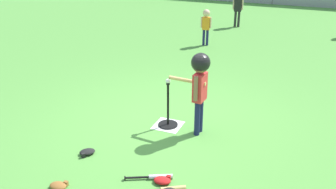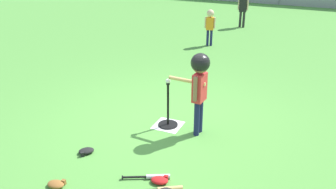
% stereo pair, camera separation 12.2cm
% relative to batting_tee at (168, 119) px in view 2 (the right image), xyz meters
% --- Properties ---
extents(ground_plane, '(60.00, 60.00, 0.00)m').
position_rel_batting_tee_xyz_m(ground_plane, '(-0.03, 0.07, -0.12)').
color(ground_plane, '#51933D').
extents(home_plate, '(0.44, 0.44, 0.01)m').
position_rel_batting_tee_xyz_m(home_plate, '(-0.00, 0.00, -0.12)').
color(home_plate, white).
rests_on(home_plate, ground_plane).
extents(batting_tee, '(0.32, 0.32, 0.74)m').
position_rel_batting_tee_xyz_m(batting_tee, '(0.00, 0.00, 0.00)').
color(batting_tee, black).
rests_on(batting_tee, ground_plane).
extents(baseball_on_tee, '(0.07, 0.07, 0.07)m').
position_rel_batting_tee_xyz_m(baseball_on_tee, '(-0.00, 0.00, 0.66)').
color(baseball_on_tee, white).
rests_on(baseball_on_tee, batting_tee).
extents(batter_child, '(0.65, 0.37, 1.30)m').
position_rel_batting_tee_xyz_m(batter_child, '(0.53, -0.04, 0.81)').
color(batter_child, '#191E4C').
rests_on(batter_child, ground_plane).
extents(fielder_deep_right, '(0.29, 0.20, 1.00)m').
position_rel_batting_tee_xyz_m(fielder_deep_right, '(-0.83, 4.75, 0.52)').
color(fielder_deep_right, '#191E4C').
rests_on(fielder_deep_right, ground_plane).
extents(fielder_deep_left, '(0.34, 0.23, 1.15)m').
position_rel_batting_tee_xyz_m(fielder_deep_left, '(-0.52, 7.26, 0.62)').
color(fielder_deep_left, '#262626').
rests_on(fielder_deep_left, ground_plane).
extents(spare_bat_silver, '(0.58, 0.32, 0.06)m').
position_rel_batting_tee_xyz_m(spare_bat_silver, '(0.40, -1.39, -0.09)').
color(spare_bat_silver, silver).
rests_on(spare_bat_silver, ground_plane).
extents(spare_bat_wood, '(0.57, 0.36, 0.06)m').
position_rel_batting_tee_xyz_m(spare_bat_wood, '(0.64, -1.56, -0.09)').
color(spare_bat_wood, '#DBB266').
rests_on(spare_bat_wood, ground_plane).
extents(glove_near_bats, '(0.24, 0.20, 0.07)m').
position_rel_batting_tee_xyz_m(glove_near_bats, '(0.52, -1.43, -0.09)').
color(glove_near_bats, '#B21919').
rests_on(glove_near_bats, ground_plane).
extents(glove_tossed_aside, '(0.23, 0.18, 0.07)m').
position_rel_batting_tee_xyz_m(glove_tossed_aside, '(-0.63, -2.02, -0.09)').
color(glove_tossed_aside, brown).
rests_on(glove_tossed_aside, ground_plane).
extents(glove_outfield_drop, '(0.27, 0.27, 0.07)m').
position_rel_batting_tee_xyz_m(glove_outfield_drop, '(-0.73, -1.23, -0.09)').
color(glove_outfield_drop, black).
rests_on(glove_outfield_drop, ground_plane).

